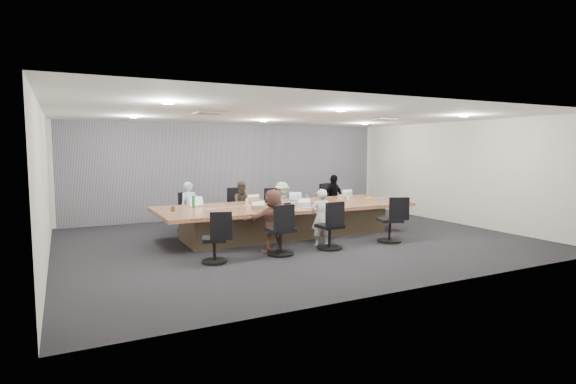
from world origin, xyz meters
name	(u,v)px	position (x,y,z in m)	size (l,w,h in m)	color
floor	(296,239)	(0.00, 0.00, 0.00)	(10.00, 8.00, 0.00)	black
ceiling	(296,115)	(0.00, 0.00, 2.80)	(10.00, 8.00, 0.00)	white
wall_back	(235,170)	(0.00, 4.00, 1.40)	(10.00, 2.80, 0.00)	beige
wall_front	(424,194)	(0.00, -4.00, 1.40)	(10.00, 2.80, 0.00)	beige
wall_left	(44,187)	(-5.00, 0.00, 1.40)	(8.00, 2.80, 0.00)	beige
wall_right	(456,173)	(5.00, 0.00, 1.40)	(8.00, 2.80, 0.00)	beige
curtain	(236,170)	(0.00, 3.92, 1.40)	(9.80, 0.04, 2.80)	gray
conference_table	(286,219)	(0.00, 0.50, 0.40)	(6.00, 2.20, 0.74)	#4F3F2D
chair_0	(186,216)	(-1.96, 2.20, 0.36)	(0.49, 0.49, 0.72)	black
chair_1	(238,211)	(-0.57, 2.20, 0.42)	(0.56, 0.56, 0.83)	black
chair_2	(277,210)	(0.55, 2.20, 0.36)	(0.49, 0.49, 0.73)	black
chair_3	(327,204)	(2.18, 2.20, 0.43)	(0.58, 0.58, 0.86)	black
chair_4	(214,243)	(-2.31, -1.20, 0.36)	(0.49, 0.49, 0.72)	black
chair_5	(280,234)	(-0.97, -1.20, 0.41)	(0.55, 0.55, 0.82)	black
chair_6	(330,230)	(0.15, -1.20, 0.40)	(0.54, 0.54, 0.80)	black
chair_7	(390,224)	(1.72, -1.20, 0.41)	(0.55, 0.55, 0.82)	black
person_0	(190,208)	(-1.96, 1.85, 0.63)	(0.46, 0.30, 1.26)	#9FBDD5
laptop_0	(196,205)	(-1.96, 1.30, 0.75)	(0.33, 0.22, 0.02)	#B2B2B7
person_1	(243,205)	(-0.57, 1.85, 0.61)	(0.59, 0.46, 1.22)	#3B3128
laptop_1	(251,202)	(-0.57, 1.30, 0.75)	(0.32, 0.22, 0.02)	#8C6647
person_2	(282,204)	(0.55, 1.85, 0.58)	(0.75, 0.43, 1.17)	#8FA890
laptop_2	(291,200)	(0.55, 1.30, 0.75)	(0.32, 0.22, 0.02)	#B2B2B7
person_3	(333,198)	(2.18, 1.85, 0.66)	(0.77, 0.32, 1.32)	black
laptop_3	(344,197)	(2.18, 1.30, 0.75)	(0.32, 0.22, 0.02)	#B2B2B7
person_5	(273,220)	(-0.97, -0.85, 0.63)	(1.17, 0.37, 1.27)	brown
laptop_5	(262,211)	(-0.97, -0.30, 0.75)	(0.31, 0.22, 0.02)	#8C6647
person_6	(321,218)	(0.15, -0.85, 0.61)	(0.44, 0.29, 1.22)	silver
laptop_6	(308,208)	(0.15, -0.30, 0.75)	(0.31, 0.21, 0.02)	#B2B2B7
bottle_green_left	(194,202)	(-2.11, 0.92, 0.87)	(0.07, 0.07, 0.27)	#337D41
bottle_green_right	(307,199)	(0.45, 0.30, 0.86)	(0.07, 0.07, 0.25)	#337D41
bottle_clear	(247,203)	(-1.00, 0.49, 0.84)	(0.06, 0.06, 0.20)	silver
cup_white_far	(261,202)	(-0.47, 0.88, 0.79)	(0.08, 0.08, 0.09)	white
cup_white_near	(348,198)	(1.81, 0.59, 0.79)	(0.09, 0.09, 0.11)	white
mug_brown	(173,209)	(-2.65, 0.54, 0.79)	(0.09, 0.09, 0.11)	brown
mic_left	(284,206)	(-0.23, 0.18, 0.76)	(0.16, 0.11, 0.03)	black
mic_right	(287,203)	(0.08, 0.59, 0.76)	(0.17, 0.11, 0.03)	black
stapler	(317,205)	(0.51, -0.10, 0.77)	(0.14, 0.04, 0.05)	black
canvas_bag	(343,198)	(1.72, 0.68, 0.81)	(0.25, 0.15, 0.13)	tan
snack_packet	(369,199)	(2.33, 0.40, 0.76)	(0.18, 0.12, 0.04)	orange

